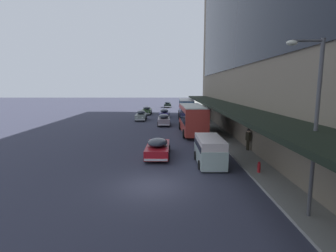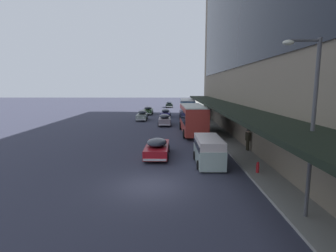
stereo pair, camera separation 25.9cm
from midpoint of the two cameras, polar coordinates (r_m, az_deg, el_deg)
name	(u,v)px [view 2 (the right image)]	position (r m, az deg, el deg)	size (l,w,h in m)	color
ground	(151,186)	(15.21, -3.31, -12.93)	(240.00, 240.00, 0.00)	#313344
transit_bus_kerbside_front	(187,107)	(48.32, 4.31, 4.18)	(2.98, 10.82, 3.29)	#3D6594
transit_bus_kerbside_rear	(193,118)	(31.14, 5.65, 1.84)	(2.92, 9.16, 3.39)	#B5362D
sedan_oncoming_rear	(165,120)	(38.15, -0.55, 1.40)	(1.84, 4.82, 1.64)	gray
sedan_second_mid	(157,147)	(21.07, -2.04, -4.69)	(2.00, 4.90, 1.48)	#A3151F
sedan_second_near	(148,110)	(53.14, -4.22, 3.39)	(1.89, 4.75, 1.58)	#26411F
sedan_trailing_mid	(166,113)	(47.90, -0.39, 2.81)	(1.89, 4.63, 1.55)	navy
sedan_far_back	(169,105)	(70.46, 0.37, 4.69)	(1.95, 4.26, 1.63)	black
sedan_lead_mid	(142,115)	(44.14, -5.49, 2.33)	(1.82, 4.86, 1.63)	gray
vw_van	(208,149)	(19.24, 9.16, -4.98)	(1.93, 4.56, 1.96)	#ADC5BE
pedestrian_at_kerb	(248,139)	(23.39, 17.30, -2.64)	(0.39, 0.56, 1.86)	black
street_lamp	(309,117)	(11.94, 28.98, 1.67)	(1.50, 0.28, 7.27)	#4C4C51
fire_hydrant	(258,167)	(17.81, 19.34, -8.49)	(0.20, 0.40, 0.70)	red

